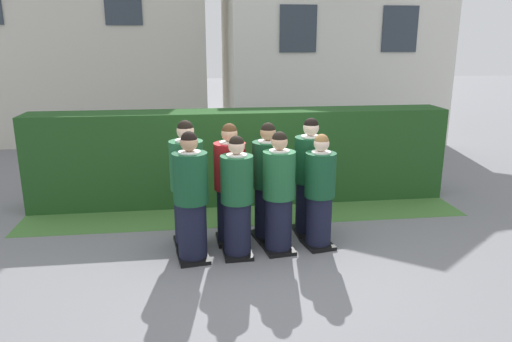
{
  "coord_description": "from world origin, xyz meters",
  "views": [
    {
      "loc": [
        -0.79,
        -5.78,
        2.71
      ],
      "look_at": [
        0.0,
        0.23,
        1.05
      ],
      "focal_mm": 33.68,
      "sensor_mm": 36.0,
      "label": 1
    }
  ],
  "objects_px": {
    "student_front_row_3": "(320,194)",
    "student_in_red_blazer": "(230,187)",
    "student_rear_row_2": "(268,185)",
    "student_rear_row_0": "(187,187)",
    "student_front_row_0": "(191,200)",
    "student_rear_row_3": "(309,180)",
    "student_front_row_2": "(279,196)",
    "student_front_row_1": "(237,200)"
  },
  "relations": [
    {
      "from": "student_front_row_0",
      "to": "student_rear_row_0",
      "type": "distance_m",
      "value": 0.47
    },
    {
      "from": "student_front_row_1",
      "to": "student_front_row_3",
      "type": "xyz_separation_m",
      "value": [
        1.11,
        0.14,
        -0.02
      ]
    },
    {
      "from": "student_front_row_0",
      "to": "student_in_red_blazer",
      "type": "relative_size",
      "value": 1.0
    },
    {
      "from": "student_front_row_0",
      "to": "student_in_red_blazer",
      "type": "xyz_separation_m",
      "value": [
        0.52,
        0.51,
        -0.0
      ]
    },
    {
      "from": "student_front_row_0",
      "to": "student_rear_row_3",
      "type": "distance_m",
      "value": 1.78
    },
    {
      "from": "student_front_row_0",
      "to": "student_front_row_2",
      "type": "height_order",
      "value": "student_front_row_0"
    },
    {
      "from": "student_rear_row_0",
      "to": "student_front_row_3",
      "type": "bearing_deg",
      "value": -9.37
    },
    {
      "from": "student_front_row_2",
      "to": "student_rear_row_2",
      "type": "height_order",
      "value": "student_rear_row_2"
    },
    {
      "from": "student_front_row_3",
      "to": "student_in_red_blazer",
      "type": "relative_size",
      "value": 0.93
    },
    {
      "from": "student_front_row_3",
      "to": "student_in_red_blazer",
      "type": "bearing_deg",
      "value": 164.35
    },
    {
      "from": "student_in_red_blazer",
      "to": "student_rear_row_3",
      "type": "relative_size",
      "value": 0.99
    },
    {
      "from": "student_front_row_2",
      "to": "student_rear_row_3",
      "type": "height_order",
      "value": "student_rear_row_3"
    },
    {
      "from": "student_front_row_0",
      "to": "student_front_row_2",
      "type": "xyz_separation_m",
      "value": [
        1.12,
        0.12,
        -0.03
      ]
    },
    {
      "from": "student_front_row_3",
      "to": "student_front_row_2",
      "type": "bearing_deg",
      "value": -173.3
    },
    {
      "from": "student_in_red_blazer",
      "to": "student_rear_row_2",
      "type": "distance_m",
      "value": 0.52
    },
    {
      "from": "student_front_row_3",
      "to": "student_rear_row_3",
      "type": "relative_size",
      "value": 0.92
    },
    {
      "from": "student_in_red_blazer",
      "to": "student_rear_row_2",
      "type": "height_order",
      "value": "student_in_red_blazer"
    },
    {
      "from": "student_front_row_1",
      "to": "student_in_red_blazer",
      "type": "distance_m",
      "value": 0.47
    },
    {
      "from": "student_rear_row_2",
      "to": "student_rear_row_0",
      "type": "bearing_deg",
      "value": -175.39
    },
    {
      "from": "student_in_red_blazer",
      "to": "student_rear_row_3",
      "type": "xyz_separation_m",
      "value": [
        1.13,
        0.15,
        0.01
      ]
    },
    {
      "from": "student_front_row_1",
      "to": "student_rear_row_2",
      "type": "bearing_deg",
      "value": 47.55
    },
    {
      "from": "student_front_row_3",
      "to": "student_in_red_blazer",
      "type": "xyz_separation_m",
      "value": [
        -1.16,
        0.33,
        0.05
      ]
    },
    {
      "from": "student_front_row_1",
      "to": "student_rear_row_3",
      "type": "bearing_deg",
      "value": 29.47
    },
    {
      "from": "student_front_row_2",
      "to": "student_rear_row_2",
      "type": "relative_size",
      "value": 0.98
    },
    {
      "from": "student_rear_row_0",
      "to": "student_in_red_blazer",
      "type": "height_order",
      "value": "student_rear_row_0"
    },
    {
      "from": "student_front_row_1",
      "to": "student_rear_row_2",
      "type": "distance_m",
      "value": 0.7
    },
    {
      "from": "student_front_row_3",
      "to": "student_rear_row_0",
      "type": "height_order",
      "value": "student_rear_row_0"
    },
    {
      "from": "student_rear_row_0",
      "to": "student_rear_row_2",
      "type": "xyz_separation_m",
      "value": [
        1.09,
        0.09,
        -0.03
      ]
    },
    {
      "from": "student_front_row_3",
      "to": "student_rear_row_2",
      "type": "xyz_separation_m",
      "value": [
        -0.64,
        0.37,
        0.05
      ]
    },
    {
      "from": "student_front_row_1",
      "to": "student_rear_row_2",
      "type": "xyz_separation_m",
      "value": [
        0.47,
        0.51,
        0.03
      ]
    },
    {
      "from": "student_in_red_blazer",
      "to": "student_front_row_2",
      "type": "bearing_deg",
      "value": -33.12
    },
    {
      "from": "student_front_row_1",
      "to": "student_front_row_2",
      "type": "bearing_deg",
      "value": 7.82
    },
    {
      "from": "student_front_row_2",
      "to": "student_rear_row_3",
      "type": "relative_size",
      "value": 0.95
    },
    {
      "from": "student_front_row_0",
      "to": "student_rear_row_2",
      "type": "relative_size",
      "value": 1.01
    },
    {
      "from": "student_front_row_0",
      "to": "student_rear_row_2",
      "type": "distance_m",
      "value": 1.18
    },
    {
      "from": "student_front_row_1",
      "to": "student_in_red_blazer",
      "type": "height_order",
      "value": "student_in_red_blazer"
    },
    {
      "from": "student_front_row_1",
      "to": "student_rear_row_0",
      "type": "bearing_deg",
      "value": 145.55
    },
    {
      "from": "student_front_row_0",
      "to": "student_front_row_1",
      "type": "bearing_deg",
      "value": 4.17
    },
    {
      "from": "student_front_row_0",
      "to": "student_front_row_3",
      "type": "xyz_separation_m",
      "value": [
        1.68,
        0.18,
        -0.05
      ]
    },
    {
      "from": "student_front_row_0",
      "to": "student_rear_row_0",
      "type": "relative_size",
      "value": 0.97
    },
    {
      "from": "student_rear_row_3",
      "to": "student_in_red_blazer",
      "type": "bearing_deg",
      "value": -172.7
    },
    {
      "from": "student_front_row_1",
      "to": "student_front_row_2",
      "type": "relative_size",
      "value": 0.99
    }
  ]
}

